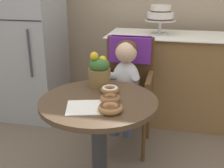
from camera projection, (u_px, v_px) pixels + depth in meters
cafe_table at (99, 130)px, 1.76m from camera, size 0.72×0.72×0.72m
wicker_chair at (128, 75)px, 2.38m from camera, size 0.42×0.45×0.95m
seated_child at (125, 77)px, 2.23m from camera, size 0.27×0.32×0.73m
paper_napkin at (90, 107)px, 1.58m from camera, size 0.31×0.26×0.00m
donut_front at (110, 89)px, 1.79m from camera, size 0.12×0.12×0.04m
donut_mid at (110, 108)px, 1.52m from camera, size 0.14×0.14×0.04m
donut_side at (110, 98)px, 1.65m from camera, size 0.12×0.12×0.05m
flower_vase at (99, 71)px, 1.88m from camera, size 0.15×0.15×0.24m
display_counter at (185, 79)px, 2.86m from camera, size 1.56×0.62×0.90m
tiered_cake_stand at (160, 15)px, 2.70m from camera, size 0.30×0.30×0.28m
refrigerator at (28, 37)px, 2.87m from camera, size 0.64×0.63×1.70m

